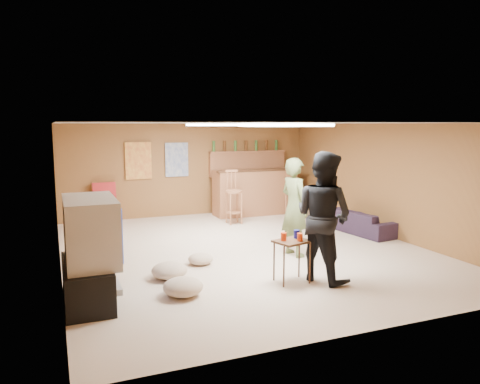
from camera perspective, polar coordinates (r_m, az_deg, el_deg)
name	(u,v)px	position (r m, az deg, el deg)	size (l,w,h in m)	color
ground	(244,250)	(8.24, 0.52, -7.09)	(7.00, 7.00, 0.00)	#C6AD97
ceiling	(244,123)	(7.94, 0.55, 8.40)	(6.00, 7.00, 0.02)	silver
wall_back	(189,170)	(11.31, -6.27, 2.73)	(6.00, 0.02, 2.20)	brown
wall_front	(374,230)	(5.02, 16.07, -4.51)	(6.00, 0.02, 2.20)	brown
wall_left	(57,198)	(7.42, -21.40, -0.69)	(0.02, 7.00, 2.20)	brown
wall_right	(386,180)	(9.57, 17.38, 1.40)	(0.02, 7.00, 2.20)	brown
tv_stand	(87,282)	(6.16, -18.15, -10.43)	(0.55, 1.30, 0.50)	black
dvd_box	(106,288)	(6.21, -16.04, -11.17)	(0.35, 0.50, 0.08)	#B2B2B7
tv_body	(91,230)	(5.99, -17.76, -4.48)	(0.60, 1.10, 0.80)	#B2B2B7
tv_screen	(117,228)	(6.02, -14.81, -4.30)	(0.02, 0.95, 0.65)	navy
bar_counter	(255,192)	(11.36, 1.83, 0.01)	(2.00, 0.60, 1.10)	#925735
bar_lip	(259,170)	(11.07, 2.36, 2.66)	(2.10, 0.12, 0.05)	#392012
bar_shelf	(248,152)	(11.68, 0.95, 4.92)	(2.00, 0.18, 0.05)	#925735
bar_backing	(247,164)	(11.72, 0.91, 3.47)	(2.00, 0.14, 0.60)	#925735
poster_left	(138,161)	(10.99, -12.28, 3.74)	(0.60, 0.03, 0.85)	#BF3F26
poster_right	(177,160)	(11.17, -7.72, 3.93)	(0.55, 0.03, 0.80)	#334C99
folding_chair_stack	(105,203)	(10.83, -16.17, -1.26)	(0.50, 0.14, 0.90)	#AE2023
ceiling_panel_front	(286,125)	(6.58, 5.60, 8.13)	(1.20, 0.60, 0.04)	white
ceiling_panel_back	(221,125)	(9.06, -2.39, 8.19)	(1.20, 0.60, 0.04)	white
person_olive	(295,207)	(7.80, 6.67, -1.83)	(0.60, 0.39, 1.64)	#5F6D3F
person_black	(323,217)	(6.61, 10.12, -2.97)	(0.88, 0.69, 1.82)	black
sofa	(361,222)	(9.78, 14.55, -3.51)	(1.57, 0.61, 0.46)	black
tray_table	(292,261)	(6.59, 6.33, -8.38)	(0.46, 0.37, 0.60)	#392012
cup_red_near	(284,237)	(6.47, 5.34, -5.44)	(0.08, 0.08, 0.11)	red
cup_red_far	(300,237)	(6.48, 7.33, -5.47)	(0.08, 0.08, 0.11)	red
cup_blue	(297,234)	(6.63, 6.92, -5.11)	(0.08, 0.08, 0.11)	navy
bar_stool_left	(234,200)	(10.28, -0.74, -0.99)	(0.33, 0.33, 1.06)	#925735
bar_stool_right	(294,196)	(10.82, 6.57, -0.50)	(0.34, 0.34, 1.08)	#925735
cushion_near_tv	(169,270)	(6.83, -8.61, -9.43)	(0.51, 0.51, 0.23)	tan
cushion_mid	(201,259)	(7.44, -4.83, -8.12)	(0.39, 0.39, 0.18)	tan
cushion_far	(183,287)	(6.16, -6.96, -11.40)	(0.52, 0.52, 0.23)	tan
bottle_row	(246,146)	(11.63, 0.72, 5.67)	(1.76, 0.08, 0.26)	#3F7233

